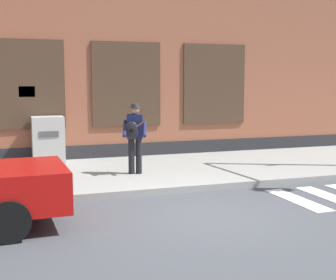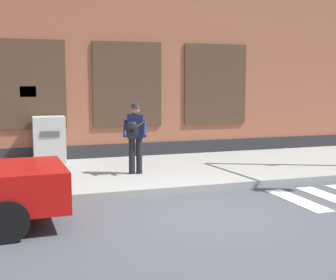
{
  "view_description": "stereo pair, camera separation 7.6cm",
  "coord_description": "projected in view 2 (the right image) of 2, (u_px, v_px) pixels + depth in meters",
  "views": [
    {
      "loc": [
        -3.36,
        -7.65,
        2.42
      ],
      "look_at": [
        -0.09,
        1.98,
        1.15
      ],
      "focal_mm": 50.0,
      "sensor_mm": 36.0,
      "label": 1
    },
    {
      "loc": [
        -3.28,
        -7.67,
        2.42
      ],
      "look_at": [
        -0.09,
        1.98,
        1.15
      ],
      "focal_mm": 50.0,
      "sensor_mm": 36.0,
      "label": 2
    }
  ],
  "objects": [
    {
      "name": "utility_box",
      "position": [
        49.0,
        140.0,
        13.07
      ],
      "size": [
        0.87,
        0.69,
        1.31
      ],
      "color": "#ADADA8",
      "rests_on": "sidewalk"
    },
    {
      "name": "sidewalk",
      "position": [
        148.0,
        172.0,
        12.22
      ],
      "size": [
        28.0,
        4.45,
        0.15
      ],
      "color": "gray",
      "rests_on": "ground"
    },
    {
      "name": "busker",
      "position": [
        135.0,
        134.0,
        11.47
      ],
      "size": [
        0.72,
        0.66,
        1.74
      ],
      "color": "black",
      "rests_on": "sidewalk"
    },
    {
      "name": "building_backdrop",
      "position": [
        114.0,
        63.0,
        15.83
      ],
      "size": [
        28.0,
        4.06,
        6.1
      ],
      "color": "#99563D",
      "rests_on": "ground"
    },
    {
      "name": "ground_plane",
      "position": [
        207.0,
        215.0,
        8.55
      ],
      "size": [
        160.0,
        160.0,
        0.0
      ],
      "primitive_type": "plane",
      "color": "#424449"
    }
  ]
}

